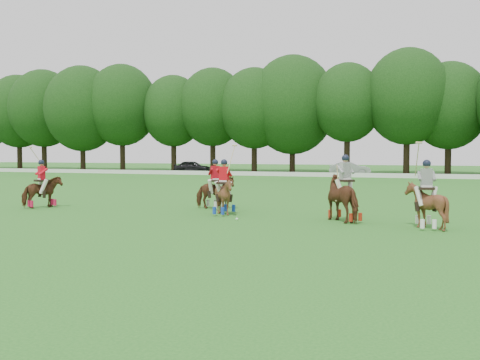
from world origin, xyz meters
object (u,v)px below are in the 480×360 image
(polo_red_a, at_px, (42,191))
(polo_ball, at_px, (237,219))
(car_left, at_px, (192,167))
(polo_stripe_a, at_px, (345,197))
(polo_stripe_b, at_px, (426,204))
(car_mid, at_px, (350,169))
(polo_red_c, at_px, (224,195))
(polo_red_b, at_px, (215,192))

(polo_red_a, relative_size, polo_ball, 29.74)
(car_left, xyz_separation_m, polo_red_a, (10.37, -38.37, 0.02))
(polo_stripe_a, bearing_deg, car_left, 121.68)
(car_left, xyz_separation_m, polo_stripe_b, (26.52, -39.44, 0.06))
(car_left, distance_m, polo_stripe_a, 45.27)
(car_mid, height_order, polo_ball, car_mid)
(polo_red_c, height_order, polo_ball, polo_red_c)
(car_mid, xyz_separation_m, polo_stripe_a, (5.32, -38.53, 0.15))
(car_mid, height_order, polo_red_c, polo_red_c)
(car_mid, bearing_deg, polo_red_a, 157.21)
(polo_red_a, xyz_separation_m, polo_stripe_a, (13.41, -0.16, 0.11))
(car_left, xyz_separation_m, polo_red_c, (18.99, -38.15, 0.04))
(polo_stripe_a, relative_size, polo_ball, 26.47)
(polo_red_c, relative_size, polo_ball, 30.37)
(polo_red_b, xyz_separation_m, polo_stripe_b, (8.71, -3.24, 0.04))
(polo_red_a, relative_size, polo_stripe_b, 0.97)
(polo_red_a, distance_m, polo_red_c, 8.63)
(car_mid, height_order, polo_stripe_b, polo_stripe_b)
(car_left, height_order, polo_ball, car_left)
(car_mid, bearing_deg, polo_stripe_b, -179.33)
(car_mid, xyz_separation_m, polo_ball, (1.57, -39.53, -0.67))
(car_mid, relative_size, polo_red_a, 1.62)
(car_left, xyz_separation_m, car_mid, (18.46, 0.00, -0.02))
(polo_red_a, bearing_deg, car_mid, 78.09)
(car_left, height_order, polo_stripe_a, polo_stripe_a)
(car_left, height_order, polo_red_a, polo_red_a)
(car_left, relative_size, polo_ball, 47.98)
(car_mid, bearing_deg, car_left, 79.12)
(polo_red_b, bearing_deg, polo_red_c, -58.88)
(car_mid, xyz_separation_m, polo_stripe_b, (8.06, -39.44, 0.08))
(polo_red_c, xyz_separation_m, polo_ball, (1.04, -1.39, -0.73))
(polo_red_b, height_order, polo_stripe_a, polo_stripe_a)
(polo_red_c, bearing_deg, polo_ball, -53.15)
(car_left, relative_size, polo_stripe_b, 1.56)
(car_mid, bearing_deg, polo_stripe_a, 176.97)
(polo_stripe_a, relative_size, polo_stripe_b, 0.86)
(polo_stripe_b, height_order, polo_ball, polo_stripe_b)
(polo_red_b, height_order, polo_ball, polo_red_b)
(polo_red_b, height_order, polo_stripe_b, polo_stripe_b)
(car_left, bearing_deg, polo_ball, -158.71)
(polo_stripe_b, relative_size, polo_ball, 30.77)
(polo_red_c, xyz_separation_m, polo_stripe_b, (7.53, -1.30, 0.02))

